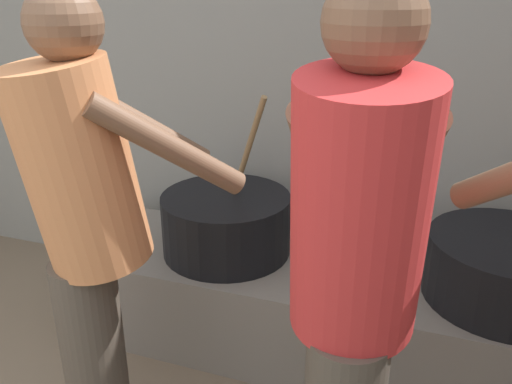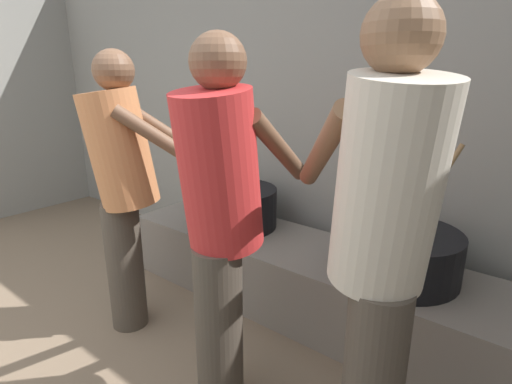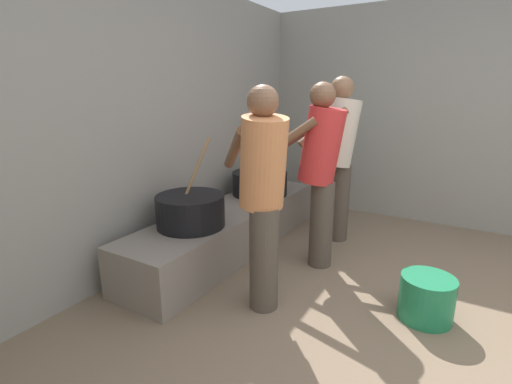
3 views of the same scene
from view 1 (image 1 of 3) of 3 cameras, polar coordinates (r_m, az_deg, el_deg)
The scene contains 6 objects.
block_enclosure_rear at distance 2.62m, azimuth -2.71°, elevation 15.16°, with size 5.42×0.20×2.43m, color gray.
hearth_ledge at distance 2.32m, azimuth 10.02°, elevation -13.01°, with size 2.48×0.60×0.41m, color slate.
cooking_pot_main at distance 2.29m, azimuth -3.22°, elevation -3.41°, with size 0.55×0.55×0.71m.
cooking_pot_secondary at distance 2.17m, azimuth 25.44°, elevation -7.55°, with size 0.58×0.58×0.70m.
cook_in_orange_shirt at distance 1.63m, azimuth -17.75°, elevation -3.00°, with size 0.67×0.69×1.52m.
cook_in_red_shirt at distance 1.25m, azimuth 10.51°, elevation -9.16°, with size 0.40×0.69×1.55m.
Camera 1 is at (0.97, 0.20, 1.53)m, focal length 37.09 mm.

